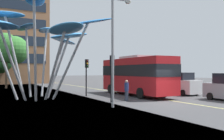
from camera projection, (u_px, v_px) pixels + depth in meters
name	position (u px, v px, depth m)	size (l,w,h in m)	color
ground	(161.00, 104.00, 18.17)	(120.00, 240.00, 0.10)	#424244
red_bus	(136.00, 74.00, 24.35)	(2.91, 10.12, 3.88)	red
leaf_sculpture	(41.00, 30.00, 21.13)	(11.07, 12.30, 8.29)	#9EA0A5
traffic_light_kerb_near	(112.00, 68.00, 18.71)	(0.28, 0.42, 3.59)	black
traffic_light_kerb_far	(87.00, 70.00, 23.37)	(0.28, 0.42, 3.51)	black
car_parked_mid	(180.00, 84.00, 25.41)	(1.96, 4.47, 2.26)	silver
car_parked_far	(138.00, 82.00, 31.76)	(2.03, 4.16, 2.11)	black
street_lamp	(117.00, 36.00, 16.45)	(1.49, 0.44, 7.42)	gray
tree_pavement_near	(11.00, 49.00, 34.71)	(4.56, 5.04, 7.91)	brown
pedestrian	(127.00, 90.00, 19.79)	(0.34, 0.34, 1.69)	#2D3342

